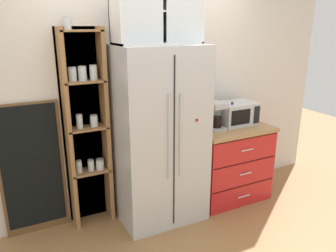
# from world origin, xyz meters

# --- Properties ---
(ground_plane) EXTENTS (10.54, 10.54, 0.00)m
(ground_plane) POSITION_xyz_m (0.00, 0.00, 0.00)
(ground_plane) COLOR #9E7042
(wall_back_cream) EXTENTS (4.86, 0.10, 2.55)m
(wall_back_cream) POSITION_xyz_m (0.00, 0.40, 1.27)
(wall_back_cream) COLOR silver
(wall_back_cream) RESTS_ON ground
(refrigerator) EXTENTS (0.88, 0.67, 1.84)m
(refrigerator) POSITION_xyz_m (0.00, 0.03, 0.92)
(refrigerator) COLOR silver
(refrigerator) RESTS_ON ground
(pantry_shelf_column) EXTENTS (0.45, 0.24, 2.09)m
(pantry_shelf_column) POSITION_xyz_m (-0.68, 0.30, 1.05)
(pantry_shelf_column) COLOR brown
(pantry_shelf_column) RESTS_ON ground
(counter_cabinet) EXTENTS (0.90, 0.65, 0.89)m
(counter_cabinet) POSITION_xyz_m (0.91, 0.04, 0.45)
(counter_cabinet) COLOR red
(counter_cabinet) RESTS_ON ground
(microwave) EXTENTS (0.44, 0.33, 0.26)m
(microwave) POSITION_xyz_m (1.03, 0.09, 1.02)
(microwave) COLOR silver
(microwave) RESTS_ON counter_cabinet
(coffee_maker) EXTENTS (0.17, 0.20, 0.31)m
(coffee_maker) POSITION_xyz_m (0.70, 0.05, 1.05)
(coffee_maker) COLOR #B7B7BC
(coffee_maker) RESTS_ON counter_cabinet
(mug_charcoal) EXTENTS (0.11, 0.07, 0.10)m
(mug_charcoal) POSITION_xyz_m (0.53, 0.08, 0.94)
(mug_charcoal) COLOR #2D2D33
(mug_charcoal) RESTS_ON counter_cabinet
(mug_sage) EXTENTS (0.11, 0.08, 0.09)m
(mug_sage) POSITION_xyz_m (0.92, 0.12, 0.93)
(mug_sage) COLOR #8CA37F
(mug_sage) RESTS_ON counter_cabinet
(bottle_clear) EXTENTS (0.06, 0.06, 0.25)m
(bottle_clear) POSITION_xyz_m (0.91, 0.10, 1.00)
(bottle_clear) COLOR silver
(bottle_clear) RESTS_ON counter_cabinet
(bottle_cobalt) EXTENTS (0.07, 0.07, 0.29)m
(bottle_cobalt) POSITION_xyz_m (0.91, 0.03, 1.02)
(bottle_cobalt) COLOR navy
(bottle_cobalt) RESTS_ON counter_cabinet
(upper_cabinet) EXTENTS (0.84, 0.32, 0.59)m
(upper_cabinet) POSITION_xyz_m (0.00, 0.07, 2.13)
(upper_cabinet) COLOR silver
(upper_cabinet) RESTS_ON refrigerator
(chalkboard_menu) EXTENTS (0.60, 0.04, 1.34)m
(chalkboard_menu) POSITION_xyz_m (-1.23, 0.33, 0.67)
(chalkboard_menu) COLOR brown
(chalkboard_menu) RESTS_ON ground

